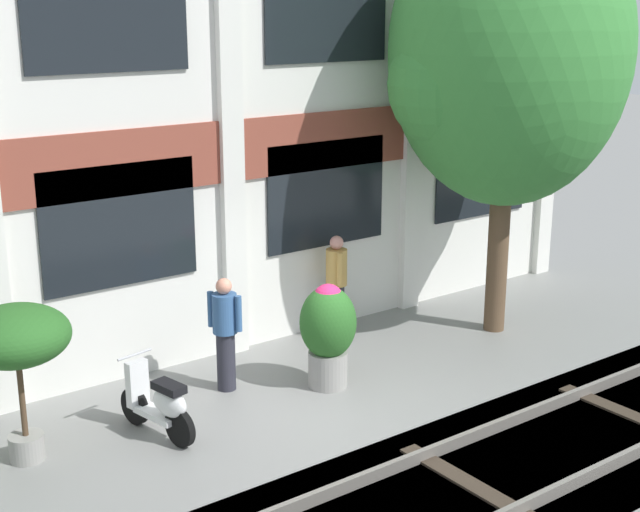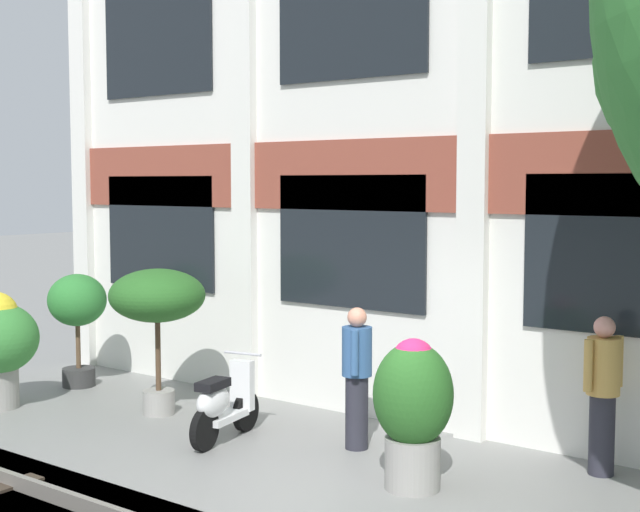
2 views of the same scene
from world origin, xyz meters
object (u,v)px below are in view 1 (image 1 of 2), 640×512
(potted_plant_fluted_column, at_px, (328,329))
(scooter_near_curb, at_px, (159,404))
(broadleaf_tree, at_px, (509,58))
(potted_plant_tall_urn, at_px, (16,341))
(resident_by_doorway, at_px, (336,282))
(resident_watching_tracks, at_px, (225,331))

(potted_plant_fluted_column, height_order, scooter_near_curb, potted_plant_fluted_column)
(broadleaf_tree, height_order, potted_plant_tall_urn, broadleaf_tree)
(potted_plant_tall_urn, relative_size, resident_by_doorway, 1.15)
(potted_plant_tall_urn, xyz_separation_m, scooter_near_curb, (1.53, -0.41, -1.05))
(potted_plant_fluted_column, xyz_separation_m, potted_plant_tall_urn, (-4.10, 0.43, 0.63))
(resident_by_doorway, relative_size, resident_watching_tracks, 1.02)
(potted_plant_fluted_column, distance_m, potted_plant_tall_urn, 4.17)
(broadleaf_tree, bearing_deg, potted_plant_fluted_column, -177.17)
(broadleaf_tree, height_order, resident_by_doorway, broadleaf_tree)
(broadleaf_tree, relative_size, scooter_near_curb, 5.01)
(broadleaf_tree, bearing_deg, scooter_near_curb, -178.57)
(potted_plant_tall_urn, distance_m, resident_watching_tracks, 2.99)
(potted_plant_fluted_column, xyz_separation_m, scooter_near_curb, (-2.57, 0.02, -0.42))
(resident_watching_tracks, bearing_deg, broadleaf_tree, 144.89)
(potted_plant_tall_urn, distance_m, resident_by_doorway, 5.58)
(potted_plant_fluted_column, height_order, potted_plant_tall_urn, potted_plant_tall_urn)
(potted_plant_fluted_column, bearing_deg, resident_watching_tracks, 147.73)
(broadleaf_tree, relative_size, potted_plant_tall_urn, 3.62)
(broadleaf_tree, distance_m, resident_watching_tracks, 5.94)
(potted_plant_fluted_column, relative_size, potted_plant_tall_urn, 0.79)
(potted_plant_fluted_column, bearing_deg, potted_plant_tall_urn, 174.03)
(potted_plant_fluted_column, relative_size, resident_watching_tracks, 0.93)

